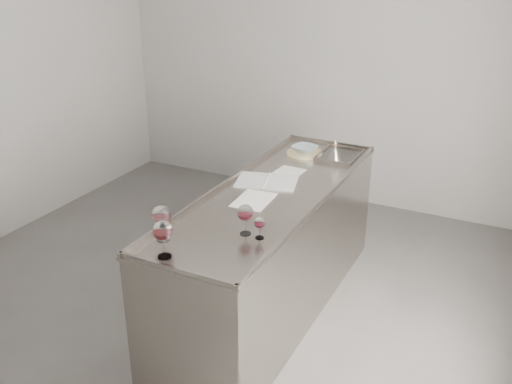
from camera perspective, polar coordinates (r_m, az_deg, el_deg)
The scene contains 12 objects.
room_shell at distance 3.81m, azimuth -7.09°, elevation 6.04°, with size 4.54×5.04×2.84m.
counter at distance 4.20m, azimuth 1.56°, elevation -5.93°, with size 0.77×2.42×0.97m.
wine_glass_left at distance 3.33m, azimuth -9.44°, elevation -2.35°, with size 0.11×0.11×0.22m.
wine_glass_middle at distance 3.15m, azimuth -9.29°, elevation -3.92°, with size 0.11×0.11×0.22m.
wine_glass_right at distance 3.36m, azimuth -1.08°, elevation -2.17°, with size 0.10×0.10×0.19m.
wine_glass_small at distance 3.33m, azimuth 0.36°, elevation -3.16°, with size 0.07×0.07×0.14m.
notebook at distance 4.16m, azimuth 1.07°, elevation 1.09°, with size 0.50×0.40×0.02m.
loose_paper_top at distance 3.86m, azimuth -0.23°, elevation -0.80°, with size 0.23×0.33×0.00m, color white.
loose_paper_under at distance 4.32m, azimuth 3.13°, elevation 1.89°, with size 0.20×0.29×0.00m, color silver.
trivet at distance 4.76m, azimuth 4.88°, elevation 3.93°, with size 0.29×0.29×0.02m, color beige.
ceramic_bowl at distance 4.74m, azimuth 4.90°, elevation 4.33°, with size 0.20×0.20×0.05m, color #8A9AA1.
wine_funnel at distance 4.59m, azimuth 7.86°, elevation 3.69°, with size 0.13×0.13×0.19m.
Camera 1 is at (2.05, -3.02, 2.52)m, focal length 40.00 mm.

